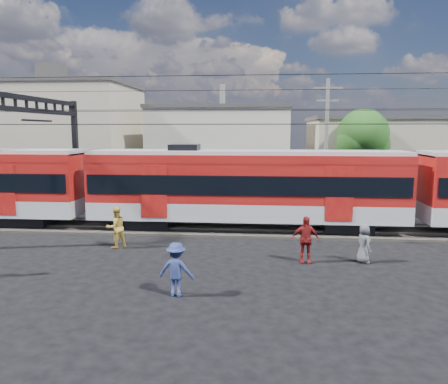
{
  "coord_description": "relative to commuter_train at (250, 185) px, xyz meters",
  "views": [
    {
      "loc": [
        1.94,
        -14.32,
        5.22
      ],
      "look_at": [
        0.17,
        5.0,
        2.45
      ],
      "focal_mm": 35.0,
      "sensor_mm": 36.0,
      "label": 1
    }
  ],
  "objects": [
    {
      "name": "pedestrian_d",
      "position": [
        2.35,
        -5.39,
        -1.46
      ],
      "size": [
        1.11,
        0.48,
        1.88
      ],
      "primitive_type": "imported",
      "rotation": [
        0.0,
        0.0,
        0.02
      ],
      "color": "maroon",
      "rests_on": "ground"
    },
    {
      "name": "utility_pole_mid",
      "position": [
        4.75,
        7.0,
        2.13
      ],
      "size": [
        1.8,
        0.24,
        8.5
      ],
      "color": "slate",
      "rests_on": "ground"
    },
    {
      "name": "track_bed",
      "position": [
        -1.25,
        0.0,
        -2.34
      ],
      "size": [
        70.0,
        3.4,
        0.12
      ],
      "primitive_type": "cube",
      "color": "#2D2823",
      "rests_on": "ground"
    },
    {
      "name": "rail_near",
      "position": [
        -1.25,
        -0.75,
        -2.22
      ],
      "size": [
        70.0,
        0.12,
        0.12
      ],
      "primitive_type": "cube",
      "color": "#59544C",
      "rests_on": "track_bed"
    },
    {
      "name": "building_west",
      "position": [
        -18.25,
        16.0,
        2.25
      ],
      "size": [
        14.28,
        10.2,
        9.3
      ],
      "color": "tan",
      "rests_on": "ground"
    },
    {
      "name": "building_mideast",
      "position": [
        12.75,
        16.0,
        0.75
      ],
      "size": [
        16.32,
        10.2,
        6.3
      ],
      "color": "tan",
      "rests_on": "ground"
    },
    {
      "name": "ground",
      "position": [
        -1.25,
        -8.0,
        -2.4
      ],
      "size": [
        120.0,
        120.0,
        0.0
      ],
      "primitive_type": "plane",
      "color": "black",
      "rests_on": "ground"
    },
    {
      "name": "pedestrian_c",
      "position": [
        -2.02,
        -9.29,
        -1.53
      ],
      "size": [
        1.19,
        0.76,
        1.74
      ],
      "primitive_type": "imported",
      "rotation": [
        0.0,
        0.0,
        3.03
      ],
      "color": "navy",
      "rests_on": "ground"
    },
    {
      "name": "pedestrian_e",
      "position": [
        4.66,
        -5.14,
        -1.63
      ],
      "size": [
        0.71,
        0.88,
        1.55
      ],
      "primitive_type": "imported",
      "rotation": [
        0.0,
        0.0,
        1.91
      ],
      "color": "#525257",
      "rests_on": "ground"
    },
    {
      "name": "rail_far",
      "position": [
        -1.25,
        0.75,
        -2.22
      ],
      "size": [
        70.0,
        0.12,
        0.12
      ],
      "primitive_type": "cube",
      "color": "#59544C",
      "rests_on": "track_bed"
    },
    {
      "name": "pedestrian_b",
      "position": [
        -5.82,
        -3.89,
        -1.47
      ],
      "size": [
        1.14,
        1.13,
        1.86
      ],
      "primitive_type": "imported",
      "rotation": [
        0.0,
        0.0,
        3.88
      ],
      "color": "gold",
      "rests_on": "ground"
    },
    {
      "name": "building_midwest",
      "position": [
        -3.25,
        19.0,
        1.25
      ],
      "size": [
        12.24,
        12.24,
        7.3
      ],
      "color": "#BCB3A4",
      "rests_on": "ground"
    },
    {
      "name": "catenary",
      "position": [
        -9.9,
        -0.0,
        2.73
      ],
      "size": [
        70.0,
        9.3,
        7.52
      ],
      "color": "black",
      "rests_on": "ground"
    },
    {
      "name": "tree_near",
      "position": [
        7.94,
        10.09,
        2.26
      ],
      "size": [
        3.82,
        3.64,
        6.72
      ],
      "color": "#382619",
      "rests_on": "ground"
    },
    {
      "name": "commuter_train",
      "position": [
        0.0,
        0.0,
        0.0
      ],
      "size": [
        50.3,
        3.08,
        4.17
      ],
      "color": "black",
      "rests_on": "ground"
    }
  ]
}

